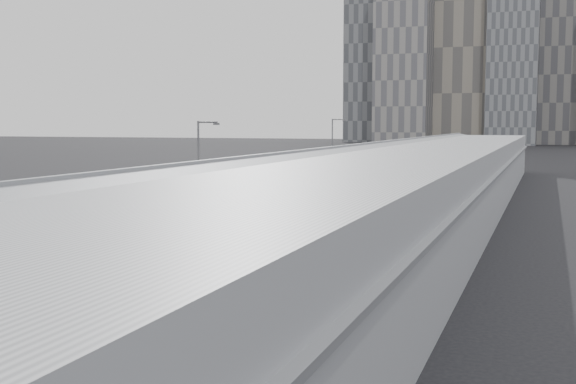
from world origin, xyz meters
The scene contains 18 objects.
sidewalk centered at (9.00, 55.00, 0.06)m, with size 10.00×170.00×0.12m, color gray.
lane_line centered at (-1.50, 55.00, 0.01)m, with size 0.12×160.00×0.02m, color gold.
depot centered at (12.99, 55.00, 3.51)m, with size 12.45×160.40×7.20m.
skyline centered at (-2.90, 324.16, 50.85)m, with size 145.00×64.00×120.00m.
bus_1 centered at (2.05, 20.06, 1.71)m, with size 3.68×14.01×4.05m.
bus_2 centered at (1.86, 33.38, 1.64)m, with size 2.96×13.32×3.88m.
bus_3 centered at (2.41, 48.35, 1.49)m, with size 2.71×12.07×3.53m.
bus_4 centered at (2.51, 62.75, 1.57)m, with size 3.49×12.91×3.73m.
bus_5 centered at (2.05, 76.21, 1.55)m, with size 3.48×12.76×3.69m.
bus_6 centered at (2.42, 88.33, 1.68)m, with size 3.91×13.77×3.97m.
tree_1 centered at (6.15, 33.40, 3.45)m, with size 1.30×1.30×4.19m.
tree_2 centered at (5.80, 56.30, 3.92)m, with size 2.00×2.00×4.95m.
tree_3 centered at (5.47, 77.18, 3.46)m, with size 2.65×2.65×4.80m.
tree_4 centered at (6.18, 100.34, 3.58)m, with size 1.23×1.23×4.31m.
street_lamp_near centered at (-4.72, 51.48, 5.29)m, with size 2.04×0.22×9.19m.
street_lamp_far centered at (-4.43, 90.68, 5.50)m, with size 2.04×0.22×9.61m.
shipping_container centered at (-6.02, 104.46, 1.20)m, with size 2.32×5.84×2.40m, color #133F23.
suv centered at (-4.39, 126.93, 0.80)m, with size 2.64×5.73×1.59m, color black.
Camera 1 is at (23.10, -3.52, 9.00)m, focal length 45.00 mm.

